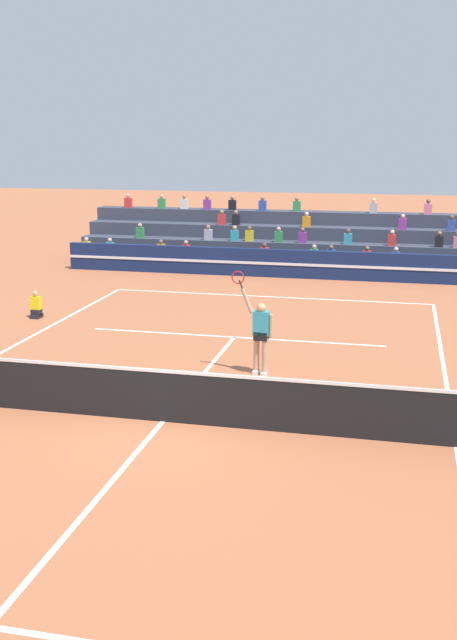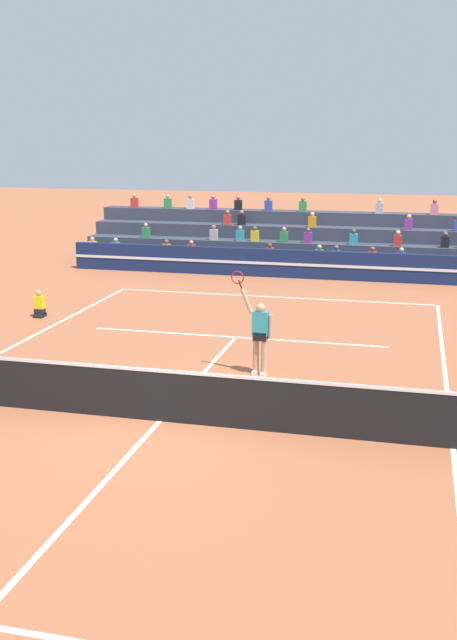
# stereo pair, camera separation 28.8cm
# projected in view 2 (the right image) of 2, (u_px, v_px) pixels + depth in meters

# --- Properties ---
(ground_plane) EXTENTS (120.00, 120.00, 0.00)m
(ground_plane) POSITION_uv_depth(u_px,v_px,m) (160.00, 421.00, 14.57)
(ground_plane) COLOR #AD603D
(court_lines) EXTENTS (11.10, 23.90, 0.01)m
(court_lines) POSITION_uv_depth(u_px,v_px,m) (160.00, 421.00, 14.57)
(court_lines) COLOR white
(court_lines) RESTS_ON ground
(tennis_net) EXTENTS (12.00, 0.10, 1.10)m
(tennis_net) POSITION_uv_depth(u_px,v_px,m) (159.00, 395.00, 14.44)
(tennis_net) COLOR slate
(tennis_net) RESTS_ON ground
(sponsor_banner_wall) EXTENTS (18.00, 0.26, 1.10)m
(sponsor_banner_wall) POSITION_uv_depth(u_px,v_px,m) (290.00, 264.00, 29.14)
(sponsor_banner_wall) COLOR navy
(sponsor_banner_wall) RESTS_ON ground
(bleacher_stand) EXTENTS (18.63, 3.80, 2.83)m
(bleacher_stand) POSITION_uv_depth(u_px,v_px,m) (303.00, 245.00, 32.05)
(bleacher_stand) COLOR #383D4C
(bleacher_stand) RESTS_ON ground
(ball_kid_courtside) EXTENTS (0.30, 0.36, 0.84)m
(ball_kid_courtside) POSITION_uv_depth(u_px,v_px,m) (40.00, 307.00, 22.83)
(ball_kid_courtside) COLOR black
(ball_kid_courtside) RESTS_ON ground
(tennis_player) EXTENTS (1.04, 0.36, 2.47)m
(tennis_player) POSITION_uv_depth(u_px,v_px,m) (260.00, 334.00, 17.15)
(tennis_player) COLOR tan
(tennis_player) RESTS_ON ground
(tennis_ball) EXTENTS (0.07, 0.07, 0.07)m
(tennis_ball) POSITION_uv_depth(u_px,v_px,m) (116.00, 393.00, 16.07)
(tennis_ball) COLOR #C6DB33
(tennis_ball) RESTS_ON ground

